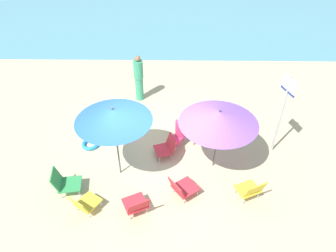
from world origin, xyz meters
name	(u,v)px	position (x,y,z in m)	size (l,w,h in m)	color
ground_plane	(159,161)	(0.00, 0.00, 0.00)	(40.00, 40.00, 0.00)	#CCB789
sea_water	(168,1)	(0.00, 13.92, 0.00)	(40.00, 16.00, 0.01)	#5693A3
umbrella_blue	(113,115)	(-0.98, -0.44, 1.83)	(1.76, 1.76, 2.04)	#4C4C51
umbrella_purple	(219,117)	(1.42, -0.15, 1.58)	(1.91, 1.91, 1.80)	#4C4C51
beach_chair_a	(167,147)	(0.19, 0.23, 0.29)	(0.65, 0.64, 0.57)	red
beach_chair_b	(251,190)	(2.16, -1.26, 0.35)	(0.69, 0.69, 0.67)	gold
beach_chair_c	(182,188)	(0.57, -1.20, 0.31)	(0.78, 0.76, 0.60)	red
beach_chair_d	(137,205)	(-0.43, -1.71, 0.32)	(0.70, 0.73, 0.61)	red
beach_chair_e	(64,182)	(-2.20, -1.10, 0.33)	(0.68, 0.58, 0.66)	#33934C
beach_chair_f	(84,203)	(-1.60, -1.67, 0.29)	(0.68, 0.72, 0.58)	gold
person_a	(139,78)	(-0.77, 3.01, 0.80)	(0.31, 0.31, 1.59)	#389970
person_b	(179,131)	(0.53, 0.68, 0.49)	(0.47, 0.52, 0.97)	#DB3866
person_c	(196,126)	(1.02, 0.95, 0.46)	(0.42, 0.54, 0.95)	#2D519E
warning_sign	(284,105)	(3.11, 0.47, 1.53)	(0.19, 0.51, 2.33)	#ADADB2
swim_ring	(91,144)	(-1.97, 0.58, 0.05)	(0.50, 0.50, 0.10)	#238CD8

